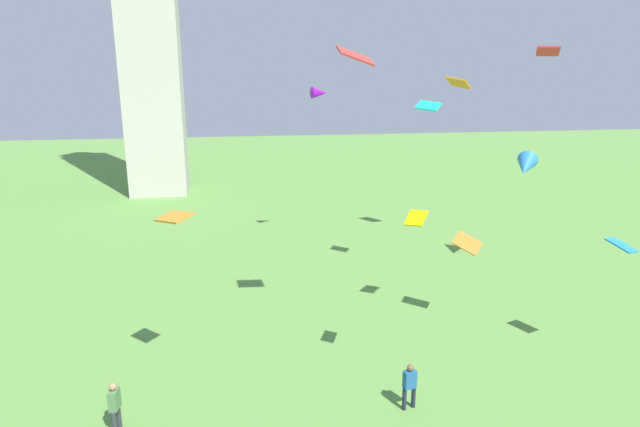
{
  "coord_description": "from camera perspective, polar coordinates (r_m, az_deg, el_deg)",
  "views": [
    {
      "loc": [
        -2.55,
        -2.74,
        11.14
      ],
      "look_at": [
        2.0,
        19.85,
        5.39
      ],
      "focal_mm": 28.18,
      "sensor_mm": 36.0,
      "label": 1
    }
  ],
  "objects": [
    {
      "name": "person_0",
      "position": [
        19.03,
        10.14,
        -18.5
      ],
      "size": [
        0.53,
        0.34,
        1.73
      ],
      "rotation": [
        0.0,
        0.0,
        3.34
      ],
      "color": "#1E2333",
      "rests_on": "ground_plane"
    },
    {
      "name": "person_1",
      "position": [
        18.93,
        -22.28,
        -19.44
      ],
      "size": [
        0.35,
        0.56,
        1.82
      ],
      "rotation": [
        0.0,
        0.0,
        1.4
      ],
      "color": "#2D3338",
      "rests_on": "ground_plane"
    },
    {
      "name": "kite_flying_0",
      "position": [
        24.61,
        16.41,
        -3.26
      ],
      "size": [
        1.48,
        1.22,
        0.96
      ],
      "rotation": [
        0.0,
        0.0,
        5.57
      ],
      "color": "#B8681D"
    },
    {
      "name": "kite_flying_1",
      "position": [
        21.01,
        24.47,
        16.41
      ],
      "size": [
        1.26,
        1.36,
        0.31
      ],
      "rotation": [
        0.0,
        0.0,
        4.14
      ],
      "color": "red"
    },
    {
      "name": "kite_flying_2",
      "position": [
        28.67,
        12.19,
        11.88
      ],
      "size": [
        1.49,
        1.42,
        0.57
      ],
      "rotation": [
        0.0,
        0.0,
        5.53
      ],
      "color": "#13DEBD"
    },
    {
      "name": "kite_flying_3",
      "position": [
        23.36,
        31.03,
        -3.1
      ],
      "size": [
        1.04,
        1.24,
        0.44
      ],
      "rotation": [
        0.0,
        0.0,
        1.91
      ],
      "color": "#1F82D2"
    },
    {
      "name": "kite_flying_4",
      "position": [
        18.46,
        -16.2,
        -0.38
      ],
      "size": [
        1.47,
        1.51,
        0.35
      ],
      "rotation": [
        0.0,
        0.0,
        2.3
      ],
      "color": "orange"
    },
    {
      "name": "kite_flying_6",
      "position": [
        36.79,
        15.44,
        14.11
      ],
      "size": [
        1.63,
        1.98,
        0.92
      ],
      "rotation": [
        0.0,
        0.0,
        5.21
      ],
      "color": "orange"
    },
    {
      "name": "kite_flying_7",
      "position": [
        20.24,
        4.02,
        17.43
      ],
      "size": [
        1.42,
        1.08,
        0.84
      ],
      "rotation": [
        0.0,
        0.0,
        3.23
      ],
      "color": "red"
    },
    {
      "name": "kite_flying_8",
      "position": [
        32.92,
        22.31,
        4.97
      ],
      "size": [
        2.27,
        2.36,
        1.79
      ],
      "rotation": [
        0.0,
        0.0,
        5.58
      ],
      "color": "blue"
    },
    {
      "name": "kite_flying_9",
      "position": [
        17.94,
        10.87,
        -0.5
      ],
      "size": [
        1.05,
        1.1,
        0.42
      ],
      "rotation": [
        0.0,
        0.0,
        0.91
      ],
      "color": "#C9D205"
    },
    {
      "name": "kite_flying_11",
      "position": [
        35.41,
        -0.07,
        13.55
      ],
      "size": [
        1.23,
        0.97,
        0.79
      ],
      "rotation": [
        0.0,
        0.0,
        1.75
      ],
      "color": "#8B0EE0"
    }
  ]
}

